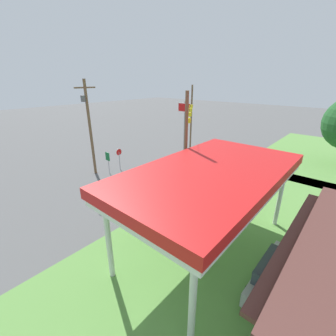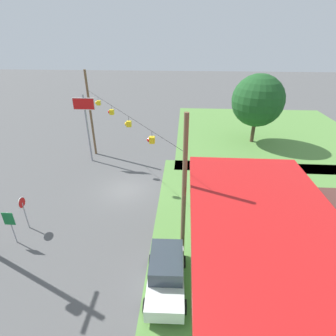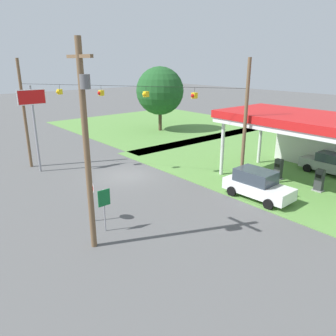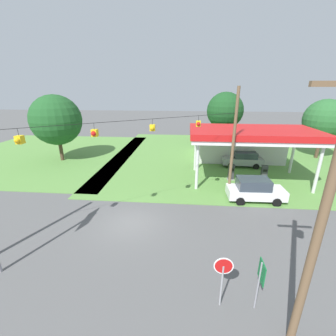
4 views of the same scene
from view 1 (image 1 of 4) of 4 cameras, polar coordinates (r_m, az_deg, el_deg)
The scene contains 11 objects.
ground_plane at distance 26.18m, azimuth 5.08°, elevation -0.18°, with size 160.00×160.00×0.00m, color #565656.
gas_station_canopy at distance 12.49m, azimuth 10.87°, elevation -2.19°, with size 11.73×6.43×5.20m.
fuel_pump_near at distance 15.66m, azimuth 12.93°, elevation -13.62°, with size 0.71×0.56×1.62m.
fuel_pump_far at distance 13.44m, azimuth 5.90°, elevation -19.93°, with size 0.71×0.56×1.62m.
car_at_pumps_front at distance 16.84m, azimuth -2.14°, elevation -9.46°, with size 4.61×2.21×1.93m.
car_at_pumps_rear at distance 12.97m, azimuth 26.47°, elevation -23.54°, with size 4.61×2.16×1.78m.
stop_sign_roadside at distance 25.83m, azimuth -12.32°, elevation 3.37°, with size 0.80×0.08×2.50m.
stop_sign_overhead at distance 32.03m, azimuth 4.21°, elevation 13.10°, with size 0.22×2.17×6.97m.
route_sign at distance 25.07m, azimuth -15.03°, elevation 2.32°, with size 0.10×0.70×2.40m.
utility_pole_main at distance 24.65m, azimuth -19.39°, elevation 10.53°, with size 2.20×0.44×9.74m.
signal_span_gantry at distance 24.81m, azimuth 5.43°, elevation 10.40°, with size 15.04×10.24×8.99m.
Camera 1 is at (19.83, 14.11, 9.64)m, focal length 24.00 mm.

